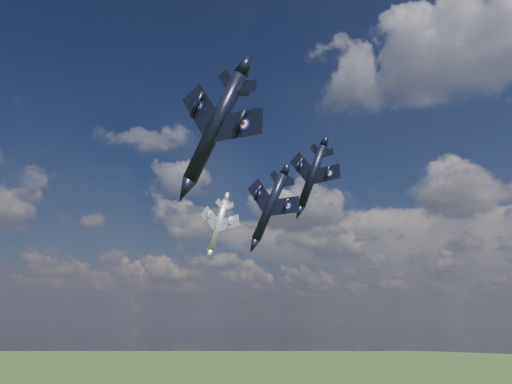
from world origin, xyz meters
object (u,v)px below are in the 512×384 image
Objects in this scene: jet_right_navy at (215,127)px; jet_left_silver at (218,225)px; jet_lead_navy at (270,207)px; jet_high_navy at (312,176)px.

jet_right_navy is 1.09× the size of jet_left_silver.
jet_right_navy reaches higher than jet_left_silver.
jet_lead_navy is 1.08× the size of jet_left_silver.
jet_lead_navy is at bearing -122.15° from jet_high_navy.
jet_lead_navy is at bearing 109.31° from jet_right_navy.
jet_high_navy is (4.26, 7.00, 6.23)m from jet_lead_navy.
jet_high_navy is at bearing -19.99° from jet_left_silver.
jet_lead_navy is 1.04× the size of jet_high_navy.
jet_lead_navy is 33.55m from jet_right_navy.
jet_right_navy is at bearing -58.02° from jet_left_silver.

